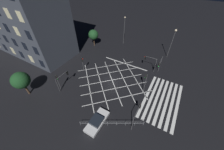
% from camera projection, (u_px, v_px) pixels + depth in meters
% --- Properties ---
extents(ground_plane, '(200.00, 200.00, 0.00)m').
position_uv_depth(ground_plane, '(112.00, 80.00, 26.87)').
color(ground_plane, black).
extents(road_markings, '(16.95, 21.98, 0.01)m').
position_uv_depth(road_markings, '(142.00, 91.00, 24.64)').
color(road_markings, silver).
rests_on(road_markings, ground_plane).
extents(traffic_light_se_cross, '(0.36, 2.78, 3.59)m').
position_uv_depth(traffic_light_se_cross, '(149.00, 60.00, 27.74)').
color(traffic_light_se_cross, '#424244').
rests_on(traffic_light_se_cross, ground_plane).
extents(traffic_light_se_main, '(2.68, 0.36, 4.08)m').
position_uv_depth(traffic_light_se_main, '(160.00, 64.00, 26.14)').
color(traffic_light_se_main, '#424244').
rests_on(traffic_light_se_main, ground_plane).
extents(traffic_light_nw_cross, '(0.36, 0.39, 3.68)m').
position_uv_depth(traffic_light_nw_cross, '(58.00, 80.00, 23.18)').
color(traffic_light_nw_cross, '#424244').
rests_on(traffic_light_nw_cross, ground_plane).
extents(traffic_light_nw_main, '(3.08, 0.36, 3.35)m').
position_uv_depth(traffic_light_nw_main, '(63.00, 77.00, 23.86)').
color(traffic_light_nw_main, '#424244').
rests_on(traffic_light_nw_main, ground_plane).
extents(traffic_light_median_north, '(0.36, 0.39, 3.72)m').
position_uv_depth(traffic_light_median_north, '(83.00, 62.00, 27.31)').
color(traffic_light_median_north, '#424244').
rests_on(traffic_light_median_north, ground_plane).
extents(traffic_light_median_south, '(0.36, 0.39, 4.37)m').
position_uv_depth(traffic_light_median_south, '(146.00, 80.00, 22.49)').
color(traffic_light_median_south, '#424244').
rests_on(traffic_light_median_south, ground_plane).
extents(traffic_light_sw_main, '(2.78, 0.36, 3.45)m').
position_uv_depth(traffic_light_sw_main, '(137.00, 112.00, 18.17)').
color(traffic_light_sw_main, '#424244').
rests_on(traffic_light_sw_main, ground_plane).
extents(street_lamp_east, '(0.52, 0.52, 7.49)m').
position_uv_depth(street_lamp_east, '(173.00, 38.00, 29.96)').
color(street_lamp_east, '#424244').
rests_on(street_lamp_east, ground_plane).
extents(street_lamp_west, '(0.53, 0.53, 7.73)m').
position_uv_depth(street_lamp_west, '(39.00, 44.00, 27.45)').
color(street_lamp_west, '#424244').
rests_on(street_lamp_west, ground_plane).
extents(street_lamp_far, '(0.43, 0.43, 7.99)m').
position_uv_depth(street_lamp_far, '(124.00, 27.00, 35.63)').
color(street_lamp_far, '#424244').
rests_on(street_lamp_far, ground_plane).
extents(street_tree_near, '(3.02, 3.02, 5.05)m').
position_uv_depth(street_tree_near, '(21.00, 80.00, 21.76)').
color(street_tree_near, '#473323').
rests_on(street_tree_near, ground_plane).
extents(street_tree_far, '(2.84, 2.84, 4.79)m').
position_uv_depth(street_tree_far, '(93.00, 35.00, 36.03)').
color(street_tree_far, '#473323').
rests_on(street_tree_far, ground_plane).
extents(waiting_car, '(4.51, 1.90, 1.23)m').
position_uv_depth(waiting_car, '(97.00, 121.00, 19.22)').
color(waiting_car, silver).
rests_on(waiting_car, ground_plane).
extents(pedestrian_railing, '(4.85, 8.49, 1.05)m').
position_uv_depth(pedestrian_railing, '(112.00, 123.00, 18.92)').
color(pedestrian_railing, gray).
rests_on(pedestrian_railing, ground_plane).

